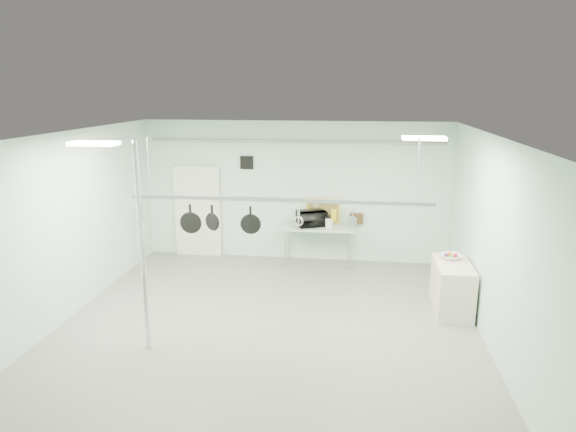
# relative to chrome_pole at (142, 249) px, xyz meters

# --- Properties ---
(floor) EXTENTS (8.00, 8.00, 0.00)m
(floor) POSITION_rel_chrome_pole_xyz_m (1.70, 0.60, -1.60)
(floor) COLOR gray
(floor) RESTS_ON ground
(ceiling) EXTENTS (7.00, 8.00, 0.02)m
(ceiling) POSITION_rel_chrome_pole_xyz_m (1.70, 0.60, 1.59)
(ceiling) COLOR silver
(ceiling) RESTS_ON back_wall
(back_wall) EXTENTS (7.00, 0.02, 3.20)m
(back_wall) POSITION_rel_chrome_pole_xyz_m (1.70, 4.59, 0.00)
(back_wall) COLOR #B1D5C4
(back_wall) RESTS_ON floor
(right_wall) EXTENTS (0.02, 8.00, 3.20)m
(right_wall) POSITION_rel_chrome_pole_xyz_m (5.19, 0.60, 0.00)
(right_wall) COLOR #B1D5C4
(right_wall) RESTS_ON floor
(door) EXTENTS (1.10, 0.10, 2.20)m
(door) POSITION_rel_chrome_pole_xyz_m (-0.60, 4.54, -0.55)
(door) COLOR silver
(door) RESTS_ON floor
(wall_vent) EXTENTS (0.30, 0.04, 0.30)m
(wall_vent) POSITION_rel_chrome_pole_xyz_m (0.60, 4.57, 0.65)
(wall_vent) COLOR black
(wall_vent) RESTS_ON back_wall
(conduit_pipe) EXTENTS (6.60, 0.07, 0.07)m
(conduit_pipe) POSITION_rel_chrome_pole_xyz_m (1.70, 4.50, 1.15)
(conduit_pipe) COLOR gray
(conduit_pipe) RESTS_ON back_wall
(chrome_pole) EXTENTS (0.08, 0.08, 3.20)m
(chrome_pole) POSITION_rel_chrome_pole_xyz_m (0.00, 0.00, 0.00)
(chrome_pole) COLOR silver
(chrome_pole) RESTS_ON floor
(prep_table) EXTENTS (1.60, 0.70, 0.91)m
(prep_table) POSITION_rel_chrome_pole_xyz_m (2.30, 4.20, -0.77)
(prep_table) COLOR #99B4A0
(prep_table) RESTS_ON floor
(side_cabinet) EXTENTS (0.60, 1.20, 0.90)m
(side_cabinet) POSITION_rel_chrome_pole_xyz_m (4.85, 2.00, -1.15)
(side_cabinet) COLOR beige
(side_cabinet) RESTS_ON floor
(pot_rack) EXTENTS (4.80, 0.06, 1.00)m
(pot_rack) POSITION_rel_chrome_pole_xyz_m (1.90, 0.90, 0.63)
(pot_rack) COLOR #B7B7BC
(pot_rack) RESTS_ON ceiling
(light_panel_left) EXTENTS (0.65, 0.30, 0.05)m
(light_panel_left) POSITION_rel_chrome_pole_xyz_m (-0.50, -0.20, 1.56)
(light_panel_left) COLOR white
(light_panel_left) RESTS_ON ceiling
(light_panel_right) EXTENTS (0.65, 0.30, 0.05)m
(light_panel_right) POSITION_rel_chrome_pole_xyz_m (4.10, 1.20, 1.56)
(light_panel_right) COLOR white
(light_panel_right) RESTS_ON ceiling
(microwave) EXTENTS (0.74, 0.64, 0.34)m
(microwave) POSITION_rel_chrome_pole_xyz_m (2.13, 4.19, -0.52)
(microwave) COLOR black
(microwave) RESTS_ON prep_table
(coffee_canister) EXTENTS (0.21, 0.21, 0.22)m
(coffee_canister) POSITION_rel_chrome_pole_xyz_m (2.54, 4.12, -0.59)
(coffee_canister) COLOR silver
(coffee_canister) RESTS_ON prep_table
(painting_large) EXTENTS (0.79, 0.17, 0.58)m
(painting_large) POSITION_rel_chrome_pole_xyz_m (2.38, 4.50, -0.41)
(painting_large) COLOR gold
(painting_large) RESTS_ON prep_table
(painting_small) EXTENTS (0.30, 0.10, 0.25)m
(painting_small) POSITION_rel_chrome_pole_xyz_m (3.13, 4.50, -0.57)
(painting_small) COLOR #342812
(painting_small) RESTS_ON prep_table
(fruit_bowl) EXTENTS (0.46, 0.46, 0.09)m
(fruit_bowl) POSITION_rel_chrome_pole_xyz_m (4.83, 2.26, -0.66)
(fruit_bowl) COLOR silver
(fruit_bowl) RESTS_ON side_cabinet
(skillet_left) EXTENTS (0.36, 0.07, 0.48)m
(skillet_left) POSITION_rel_chrome_pole_xyz_m (0.45, 0.90, 0.24)
(skillet_left) COLOR black
(skillet_left) RESTS_ON pot_rack
(skillet_mid) EXTENTS (0.28, 0.20, 0.42)m
(skillet_mid) POSITION_rel_chrome_pole_xyz_m (0.82, 0.90, 0.28)
(skillet_mid) COLOR black
(skillet_mid) RESTS_ON pot_rack
(skillet_right) EXTENTS (0.33, 0.08, 0.45)m
(skillet_right) POSITION_rel_chrome_pole_xyz_m (1.45, 0.90, 0.26)
(skillet_right) COLOR black
(skillet_right) RESTS_ON pot_rack
(whisk) EXTENTS (0.18, 0.18, 0.30)m
(whisk) POSITION_rel_chrome_pole_xyz_m (2.22, 0.90, 0.34)
(whisk) COLOR #ACABB0
(whisk) RESTS_ON pot_rack
(grater) EXTENTS (0.08, 0.04, 0.20)m
(grater) POSITION_rel_chrome_pole_xyz_m (2.77, 0.90, 0.39)
(grater) COLOR gold
(grater) RESTS_ON pot_rack
(saucepan) EXTENTS (0.16, 0.09, 0.26)m
(saucepan) POSITION_rel_chrome_pole_xyz_m (3.05, 0.90, 0.36)
(saucepan) COLOR #A1A2A6
(saucepan) RESTS_ON pot_rack
(fruit_cluster) EXTENTS (0.24, 0.24, 0.09)m
(fruit_cluster) POSITION_rel_chrome_pole_xyz_m (4.83, 2.26, -0.62)
(fruit_cluster) COLOR #A90F24
(fruit_cluster) RESTS_ON fruit_bowl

